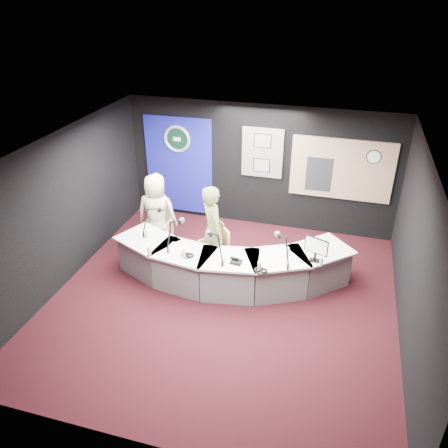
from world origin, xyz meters
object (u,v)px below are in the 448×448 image
(armchair_left, at_px, (158,229))
(person_woman, at_px, (213,231))
(broadcast_desk, at_px, (228,265))
(armchair_right, at_px, (213,252))
(person_man, at_px, (157,213))

(armchair_left, xyz_separation_m, person_woman, (1.38, -0.54, 0.45))
(person_woman, bearing_deg, broadcast_desk, -159.23)
(broadcast_desk, bearing_deg, person_woman, 146.83)
(broadcast_desk, bearing_deg, armchair_right, 146.83)
(armchair_right, bearing_deg, person_woman, 0.00)
(person_man, relative_size, person_woman, 0.92)
(broadcast_desk, distance_m, person_man, 1.96)
(broadcast_desk, xyz_separation_m, armchair_right, (-0.36, 0.24, 0.08))
(person_man, distance_m, person_woman, 1.48)
(armchair_left, relative_size, person_woman, 0.51)
(armchair_left, distance_m, armchair_right, 1.48)
(broadcast_desk, distance_m, armchair_left, 1.91)
(broadcast_desk, xyz_separation_m, person_man, (-1.74, 0.78, 0.47))
(armchair_left, bearing_deg, armchair_right, -20.29)
(broadcast_desk, height_order, armchair_right, armchair_right)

